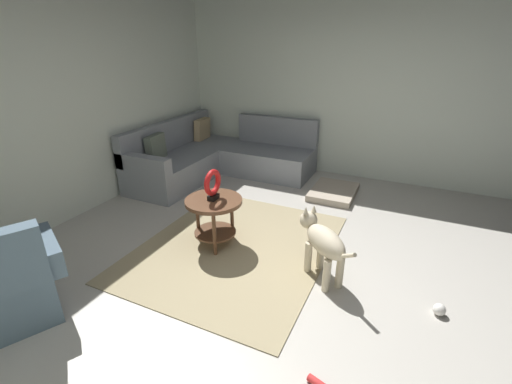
{
  "coord_description": "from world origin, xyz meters",
  "views": [
    {
      "loc": [
        -2.7,
        -0.88,
        2.06
      ],
      "look_at": [
        0.45,
        0.6,
        0.55
      ],
      "focal_mm": 24.65,
      "sensor_mm": 36.0,
      "label": 1
    }
  ],
  "objects_px": {
    "dog_toy_ball": "(439,310)",
    "sectional_couch": "(217,158)",
    "armchair": "(6,288)",
    "dog": "(323,242)",
    "torus_sculpture": "(213,184)",
    "side_table": "(214,210)",
    "dog_bed_mat": "(334,192)"
  },
  "relations": [
    {
      "from": "sectional_couch",
      "to": "dog_bed_mat",
      "type": "height_order",
      "value": "sectional_couch"
    },
    {
      "from": "armchair",
      "to": "side_table",
      "type": "xyz_separation_m",
      "value": [
        1.66,
        -0.84,
        0.09
      ]
    },
    {
      "from": "armchair",
      "to": "sectional_couch",
      "type": "bearing_deg",
      "value": 31.11
    },
    {
      "from": "dog_toy_ball",
      "to": "torus_sculpture",
      "type": "bearing_deg",
      "value": 85.9
    },
    {
      "from": "torus_sculpture",
      "to": "dog",
      "type": "bearing_deg",
      "value": -93.47
    },
    {
      "from": "armchair",
      "to": "dog",
      "type": "xyz_separation_m",
      "value": [
        1.59,
        -2.03,
        0.05
      ]
    },
    {
      "from": "armchair",
      "to": "dog_bed_mat",
      "type": "xyz_separation_m",
      "value": [
        3.53,
        -1.69,
        -0.28
      ]
    },
    {
      "from": "side_table",
      "to": "torus_sculpture",
      "type": "bearing_deg",
      "value": -97.13
    },
    {
      "from": "side_table",
      "to": "dog_bed_mat",
      "type": "bearing_deg",
      "value": -24.46
    },
    {
      "from": "armchair",
      "to": "dog_toy_ball",
      "type": "height_order",
      "value": "armchair"
    },
    {
      "from": "dog_toy_ball",
      "to": "dog",
      "type": "bearing_deg",
      "value": 85.15
    },
    {
      "from": "sectional_couch",
      "to": "dog",
      "type": "distance_m",
      "value": 3.0
    },
    {
      "from": "dog_bed_mat",
      "to": "dog_toy_ball",
      "type": "bearing_deg",
      "value": -146.14
    },
    {
      "from": "torus_sculpture",
      "to": "dog_toy_ball",
      "type": "distance_m",
      "value": 2.31
    },
    {
      "from": "dog_bed_mat",
      "to": "dog_toy_ball",
      "type": "relative_size",
      "value": 8.04
    },
    {
      "from": "side_table",
      "to": "dog",
      "type": "relative_size",
      "value": 0.9
    },
    {
      "from": "sectional_couch",
      "to": "side_table",
      "type": "distance_m",
      "value": 2.17
    },
    {
      "from": "torus_sculpture",
      "to": "dog_toy_ball",
      "type": "height_order",
      "value": "torus_sculpture"
    },
    {
      "from": "dog",
      "to": "side_table",
      "type": "bearing_deg",
      "value": 128.31
    },
    {
      "from": "dog_toy_ball",
      "to": "sectional_couch",
      "type": "bearing_deg",
      "value": 58.39
    },
    {
      "from": "torus_sculpture",
      "to": "dog_toy_ball",
      "type": "bearing_deg",
      "value": -94.1
    },
    {
      "from": "dog",
      "to": "dog_toy_ball",
      "type": "relative_size",
      "value": 6.7
    },
    {
      "from": "sectional_couch",
      "to": "side_table",
      "type": "bearing_deg",
      "value": -149.76
    },
    {
      "from": "armchair",
      "to": "torus_sculpture",
      "type": "bearing_deg",
      "value": 0.25
    },
    {
      "from": "armchair",
      "to": "dog",
      "type": "bearing_deg",
      "value": -24.88
    },
    {
      "from": "dog",
      "to": "dog_toy_ball",
      "type": "bearing_deg",
      "value": -53.08
    },
    {
      "from": "side_table",
      "to": "armchair",
      "type": "bearing_deg",
      "value": 153.24
    },
    {
      "from": "sectional_couch",
      "to": "torus_sculpture",
      "type": "xyz_separation_m",
      "value": [
        -1.87,
        -1.09,
        0.42
      ]
    },
    {
      "from": "dog_bed_mat",
      "to": "dog",
      "type": "bearing_deg",
      "value": -170.04
    },
    {
      "from": "dog",
      "to": "armchair",
      "type": "bearing_deg",
      "value": 169.88
    },
    {
      "from": "sectional_couch",
      "to": "dog_toy_ball",
      "type": "bearing_deg",
      "value": -121.61
    },
    {
      "from": "armchair",
      "to": "torus_sculpture",
      "type": "distance_m",
      "value": 1.9
    }
  ]
}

